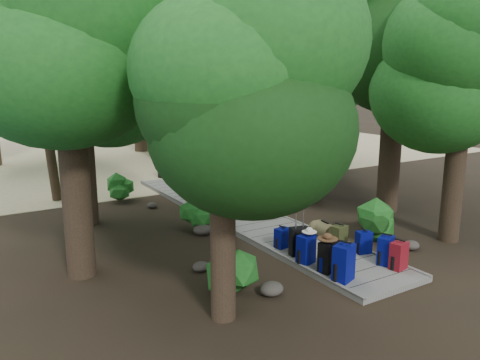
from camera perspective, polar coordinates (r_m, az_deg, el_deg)
ground at (r=13.43m, az=2.29°, el=-5.68°), size 120.00×120.00×0.00m
sand_beach at (r=27.86m, az=-16.31°, el=3.22°), size 40.00×22.00×0.02m
boardwalk at (r=14.22m, az=0.05°, el=-4.40°), size 2.00×12.00×0.12m
backpack_left_a at (r=9.77m, az=12.53°, el=-9.59°), size 0.53×0.45×0.84m
backpack_left_b at (r=10.16m, az=10.70°, el=-8.99°), size 0.45×0.37×0.73m
backpack_left_c at (r=10.53m, az=8.05°, el=-8.17°), size 0.44×0.36×0.72m
backpack_left_d at (r=11.44m, az=5.20°, el=-6.91°), size 0.38×0.30×0.53m
backpack_right_a at (r=10.69m, az=18.80°, el=-8.55°), size 0.42×0.33×0.66m
backpack_right_b at (r=10.87m, az=17.34°, el=-8.02°), size 0.46×0.40×0.70m
backpack_right_c at (r=11.41m, az=14.84°, el=-7.21°), size 0.39×0.31×0.58m
backpack_right_d at (r=11.73m, az=11.99°, el=-6.55°), size 0.41×0.33×0.57m
duffel_right_khaki at (r=12.27m, az=10.28°, el=-6.04°), size 0.47×0.64×0.40m
suitcase_on_boardwalk at (r=10.99m, az=7.21°, el=-7.41°), size 0.48×0.34×0.66m
lone_suitcase_on_sand at (r=20.15m, az=-9.28°, el=1.33°), size 0.51×0.38×0.72m
hat_brown at (r=10.01m, az=10.63°, el=-6.70°), size 0.44×0.44×0.13m
hat_white at (r=10.42m, az=8.46°, el=-6.00°), size 0.33×0.33×0.11m
kayak at (r=21.62m, az=-19.84°, el=0.93°), size 1.52×3.03×0.30m
sun_lounger at (r=23.80m, az=-3.98°, el=3.00°), size 1.12×2.03×0.63m
tree_right_a at (r=12.84m, az=25.40°, el=8.86°), size 4.36×4.36×7.27m
tree_right_b at (r=15.20m, az=18.55°, el=13.93°), size 5.31×5.31×9.48m
tree_right_c at (r=16.46m, az=9.40°, el=15.38°), size 5.87×5.87×10.16m
tree_right_d at (r=19.56m, az=7.97°, el=14.86°), size 5.53×5.53×10.14m
tree_right_e at (r=20.54m, az=2.55°, el=12.35°), size 4.65×4.65×8.36m
tree_right_f at (r=24.89m, az=2.65°, el=15.07°), size 6.02×6.02×10.75m
tree_left_a at (r=7.63m, az=-2.21°, el=4.69°), size 3.75×3.75×6.25m
tree_left_b at (r=9.99m, az=-20.34°, el=12.11°), size 4.70×4.70×8.47m
tree_left_c at (r=13.80m, az=-18.94°, el=10.71°), size 4.51×4.51×7.84m
tree_back_a at (r=26.69m, az=-20.40°, el=12.00°), size 5.06×5.06×8.75m
tree_back_b at (r=27.65m, az=-12.42°, el=14.39°), size 5.95×5.95×10.62m
tree_back_c at (r=28.90m, az=-6.15°, el=12.42°), size 4.75×4.75×8.54m
palm_right_a at (r=19.92m, az=0.17°, el=10.59°), size 4.18×4.18×7.12m
palm_right_b at (r=24.27m, az=-2.39°, el=11.46°), size 3.95×3.95×7.63m
palm_right_c at (r=25.01m, az=-10.26°, el=10.38°), size 4.29×4.29×6.82m
palm_left_a at (r=16.86m, az=-23.08°, el=9.06°), size 4.38×4.38×6.96m
rock_left_a at (r=9.35m, az=3.87°, el=-13.09°), size 0.48×0.43×0.26m
rock_left_b at (r=10.44m, az=-4.78°, el=-10.47°), size 0.38×0.34×0.21m
rock_left_c at (r=12.75m, az=-4.57°, el=-6.02°), size 0.52×0.47×0.28m
rock_left_d at (r=15.54m, az=-10.66°, el=-3.04°), size 0.34×0.30×0.18m
rock_right_a at (r=12.37m, az=20.14°, el=-7.47°), size 0.42×0.37×0.23m
rock_right_b at (r=13.90m, az=15.36°, el=-4.89°), size 0.52×0.46×0.28m
rock_right_c at (r=15.69m, az=4.64°, el=-2.69°), size 0.37×0.33×0.20m
shrub_left_a at (r=9.30m, az=-0.61°, el=-11.23°), size 0.94×0.94×0.84m
shrub_left_b at (r=12.99m, az=-5.30°, el=-4.59°), size 0.84×0.84×0.76m
shrub_left_c at (r=16.56m, az=-14.09°, el=-0.95°), size 1.02×1.02×0.92m
shrub_right_a at (r=12.65m, az=15.77°, el=-4.86°), size 1.13×1.13×1.02m
shrub_right_b at (r=16.08m, az=7.09°, el=-0.82°), size 1.17×1.17×1.05m
shrub_right_c at (r=19.25m, az=-2.70°, el=1.05°), size 0.90×0.90×0.81m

